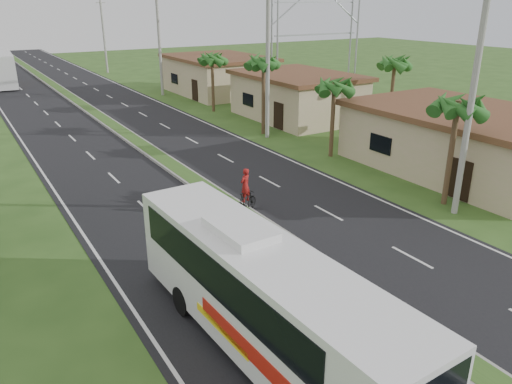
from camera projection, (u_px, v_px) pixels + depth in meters
ground at (341, 283)px, 17.30m from camera, size 180.00×180.00×0.00m
road_asphalt at (144, 148)px, 33.20m from camera, size 14.00×160.00×0.02m
median_strip at (144, 146)px, 33.17m from camera, size 1.20×160.00×0.18m
lane_edge_left at (36, 164)px, 29.94m from camera, size 0.12×160.00×0.01m
lane_edge_right at (232, 135)px, 36.48m from camera, size 0.12×160.00×0.01m
shop_near at (463, 140)px, 28.27m from camera, size 8.60×12.60×3.52m
shop_mid at (297, 96)px, 40.97m from camera, size 7.60×10.60×3.67m
shop_far at (218, 75)px, 52.08m from camera, size 8.60×11.60×3.82m
palm_verge_a at (458, 106)px, 22.38m from camera, size 2.40×2.40×5.45m
palm_verge_b at (334, 86)px, 29.87m from camera, size 2.40×2.40×5.05m
palm_verge_c at (264, 62)px, 34.87m from camera, size 2.40×2.40×5.85m
palm_verge_d at (212, 58)px, 42.48m from camera, size 2.40×2.40×5.25m
palm_behind_shop at (395, 63)px, 36.00m from camera, size 2.40×2.40×5.65m
utility_pole_a at (473, 89)px, 21.00m from camera, size 1.60×0.28×11.00m
utility_pole_b at (267, 47)px, 33.51m from camera, size 3.20×0.28×12.00m
utility_pole_c at (159, 38)px, 49.64m from camera, size 1.60×0.28×11.00m
utility_pole_d at (103, 31)px, 65.63m from camera, size 1.60×0.28×10.50m
billboard_lattice at (317, 26)px, 49.45m from camera, size 10.18×1.18×12.07m
coach_bus_main at (261, 292)px, 13.29m from camera, size 2.64×10.84×3.48m
motorcyclist at (245, 197)px, 22.82m from camera, size 1.72×1.08×2.13m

